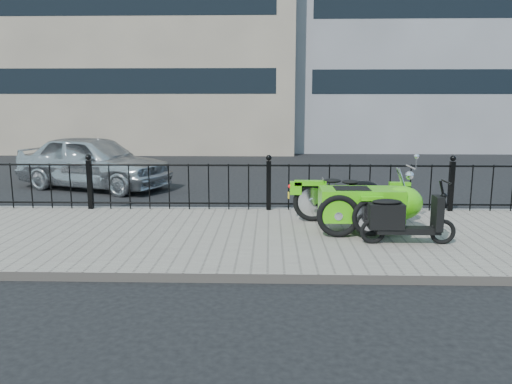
{
  "coord_description": "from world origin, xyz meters",
  "views": [
    {
      "loc": [
        0.02,
        -8.22,
        2.21
      ],
      "look_at": [
        -0.21,
        -0.1,
        0.72
      ],
      "focal_mm": 35.0,
      "sensor_mm": 36.0,
      "label": 1
    }
  ],
  "objects_px": {
    "scooter": "(402,219)",
    "spare_tire": "(338,216)",
    "sedan_car": "(93,162)",
    "motorcycle_sidecar": "(370,202)"
  },
  "relations": [
    {
      "from": "spare_tire",
      "to": "sedan_car",
      "type": "distance_m",
      "value": 7.45
    },
    {
      "from": "spare_tire",
      "to": "scooter",
      "type": "bearing_deg",
      "value": -20.61
    },
    {
      "from": "motorcycle_sidecar",
      "to": "spare_tire",
      "type": "xyz_separation_m",
      "value": [
        -0.57,
        -0.44,
        -0.14
      ]
    },
    {
      "from": "scooter",
      "to": "spare_tire",
      "type": "distance_m",
      "value": 0.94
    },
    {
      "from": "scooter",
      "to": "spare_tire",
      "type": "relative_size",
      "value": 2.07
    },
    {
      "from": "scooter",
      "to": "spare_tire",
      "type": "xyz_separation_m",
      "value": [
        -0.88,
        0.33,
        -0.03
      ]
    },
    {
      "from": "scooter",
      "to": "spare_tire",
      "type": "height_order",
      "value": "scooter"
    },
    {
      "from": "scooter",
      "to": "motorcycle_sidecar",
      "type": "bearing_deg",
      "value": 112.39
    },
    {
      "from": "spare_tire",
      "to": "motorcycle_sidecar",
      "type": "bearing_deg",
      "value": 37.68
    },
    {
      "from": "scooter",
      "to": "sedan_car",
      "type": "xyz_separation_m",
      "value": [
        -6.44,
        5.28,
        0.2
      ]
    }
  ]
}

